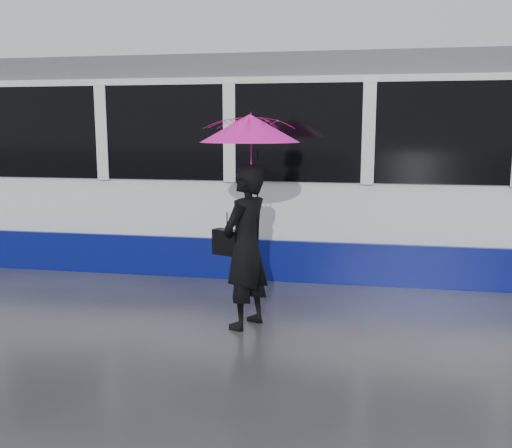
# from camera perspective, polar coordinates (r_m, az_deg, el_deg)

# --- Properties ---
(ground) EXTENTS (90.00, 90.00, 0.00)m
(ground) POSITION_cam_1_polar(r_m,az_deg,el_deg) (7.63, -6.34, -7.80)
(ground) COLOR #27272C
(ground) RESTS_ON ground
(rails) EXTENTS (34.00, 1.51, 0.02)m
(rails) POSITION_cam_1_polar(r_m,az_deg,el_deg) (9.96, -2.18, -3.53)
(rails) COLOR #3F3D38
(rails) RESTS_ON ground
(tram) EXTENTS (26.00, 2.56, 3.35)m
(tram) POSITION_cam_1_polar(r_m,az_deg,el_deg) (9.50, 14.04, 5.49)
(tram) COLOR white
(tram) RESTS_ON ground
(woman) EXTENTS (0.69, 0.81, 1.88)m
(woman) POSITION_cam_1_polar(r_m,az_deg,el_deg) (6.47, -1.04, -2.33)
(woman) COLOR black
(woman) RESTS_ON ground
(umbrella) EXTENTS (1.45, 1.45, 1.27)m
(umbrella) POSITION_cam_1_polar(r_m,az_deg,el_deg) (6.32, -0.62, 7.62)
(umbrella) COLOR #EE1471
(umbrella) RESTS_ON ground
(handbag) EXTENTS (0.37, 0.27, 0.47)m
(handbag) POSITION_cam_1_polar(r_m,az_deg,el_deg) (6.53, -2.90, -1.83)
(handbag) COLOR black
(handbag) RESTS_ON ground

